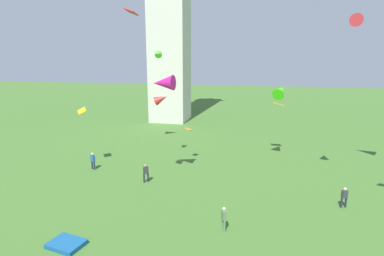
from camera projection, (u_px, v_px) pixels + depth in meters
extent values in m
cylinder|color=#1E2333|center=(341.00, 203.00, 22.70)|extent=(0.14, 0.14, 0.76)
cylinder|color=#1E2333|center=(346.00, 203.00, 22.75)|extent=(0.14, 0.14, 0.76)
cube|color=#2D3338|center=(345.00, 194.00, 22.57)|extent=(0.47, 0.37, 0.60)
sphere|color=beige|center=(345.00, 189.00, 22.48)|extent=(0.22, 0.22, 0.22)
cylinder|color=#1E2333|center=(144.00, 178.00, 27.32)|extent=(0.15, 0.15, 0.80)
cylinder|color=#1E2333|center=(148.00, 178.00, 27.47)|extent=(0.15, 0.15, 0.80)
cube|color=#2D3338|center=(146.00, 170.00, 27.23)|extent=(0.50, 0.46, 0.63)
sphere|color=#A37556|center=(146.00, 166.00, 27.14)|extent=(0.23, 0.23, 0.23)
cylinder|color=#51754C|center=(225.00, 226.00, 19.54)|extent=(0.15, 0.15, 0.77)
cylinder|color=#51754C|center=(223.00, 223.00, 19.88)|extent=(0.15, 0.15, 0.77)
cube|color=#51754C|center=(224.00, 215.00, 19.55)|extent=(0.41, 0.48, 0.61)
sphere|color=beige|center=(224.00, 209.00, 19.46)|extent=(0.23, 0.23, 0.23)
cylinder|color=#1E2333|center=(94.00, 166.00, 30.48)|extent=(0.15, 0.15, 0.82)
cylinder|color=#1E2333|center=(92.00, 165.00, 30.71)|extent=(0.15, 0.15, 0.82)
cube|color=#235693|center=(93.00, 158.00, 30.43)|extent=(0.51, 0.43, 0.65)
sphere|color=#D8AD84|center=(92.00, 154.00, 30.33)|extent=(0.24, 0.24, 0.24)
cone|color=#39D913|center=(280.00, 91.00, 31.38)|extent=(1.82, 2.32, 1.74)
cone|color=red|center=(161.00, 99.00, 41.07)|extent=(2.12, 1.36, 1.78)
cone|color=#5FDE35|center=(157.00, 54.00, 28.80)|extent=(0.81, 1.10, 0.76)
cube|color=red|center=(131.00, 12.00, 20.83)|extent=(0.75, 1.11, 0.47)
cube|color=gold|center=(278.00, 104.00, 34.28)|extent=(1.44, 1.14, 0.51)
cone|color=#C31882|center=(163.00, 83.00, 25.75)|extent=(1.98, 1.45, 1.38)
cone|color=red|center=(355.00, 20.00, 22.68)|extent=(1.19, 1.60, 1.13)
cube|color=orange|center=(189.00, 129.00, 32.26)|extent=(0.84, 1.05, 0.43)
cube|color=gold|center=(82.00, 111.00, 30.18)|extent=(1.30, 1.27, 0.63)
cube|color=navy|center=(66.00, 244.00, 18.07)|extent=(2.23, 1.82, 0.27)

